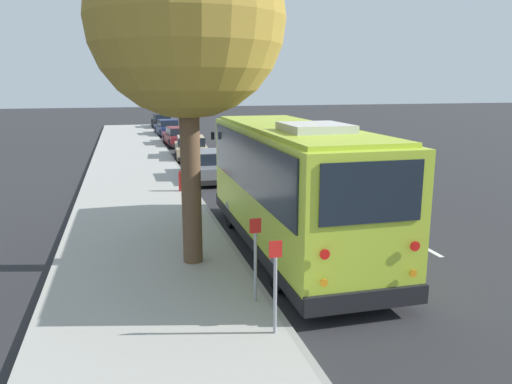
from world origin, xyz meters
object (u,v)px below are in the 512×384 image
object	(u,v)px
parked_sedan_gray	(210,166)
sign_post_far	(255,259)
street_tree	(185,5)
sign_post_near	(275,286)
parked_sedan_tan	(191,148)
parked_sedan_navy	(168,128)
shuttle_bus	(292,181)
fire_hydrant	(181,181)
parked_sedan_maroon	(179,137)
parked_sedan_black	(162,122)

from	to	relation	value
parked_sedan_gray	sign_post_far	world-z (taller)	sign_post_far
street_tree	sign_post_near	xyz separation A→B (m)	(-3.90, -0.85, -4.88)
parked_sedan_gray	sign_post_near	world-z (taller)	sign_post_near
parked_sedan_tan	street_tree	bearing A→B (deg)	176.76
parked_sedan_gray	parked_sedan_navy	distance (m)	19.56
shuttle_bus	sign_post_near	size ratio (longest dim) A/B	5.36
parked_sedan_tan	street_tree	xyz separation A→B (m)	(-17.10, 2.25, 5.27)
parked_sedan_gray	sign_post_near	bearing A→B (deg)	173.72
sign_post_far	fire_hydrant	world-z (taller)	sign_post_far
parked_sedan_maroon	sign_post_near	size ratio (longest dim) A/B	2.90
sign_post_far	parked_sedan_tan	bearing A→B (deg)	-4.05
shuttle_bus	sign_post_near	bearing A→B (deg)	158.24
parked_sedan_navy	street_tree	world-z (taller)	street_tree
sign_post_far	sign_post_near	bearing A→B (deg)	-180.00
shuttle_bus	fire_hydrant	distance (m)	7.66
parked_sedan_navy	sign_post_near	size ratio (longest dim) A/B	2.71
parked_sedan_black	parked_sedan_maroon	bearing A→B (deg)	178.02
parked_sedan_tan	street_tree	size ratio (longest dim) A/B	0.52
parked_sedan_gray	shuttle_bus	bearing A→B (deg)	-178.57
sign_post_far	fire_hydrant	xyz separation A→B (m)	(10.37, 0.21, -0.44)
parked_sedan_tan	street_tree	distance (m)	18.04
parked_sedan_gray	fire_hydrant	xyz separation A→B (m)	(-2.79, 1.59, -0.05)
parked_sedan_tan	parked_sedan_black	xyz separation A→B (m)	(19.72, 0.11, 0.03)
sign_post_near	parked_sedan_navy	bearing A→B (deg)	-2.06
sign_post_far	fire_hydrant	size ratio (longest dim) A/B	2.03
shuttle_bus	parked_sedan_tan	size ratio (longest dim) A/B	2.01
shuttle_bus	parked_sedan_black	distance (m)	36.39
parked_sedan_black	street_tree	size ratio (longest dim) A/B	0.53
parked_sedan_gray	fire_hydrant	size ratio (longest dim) A/B	5.35
parked_sedan_gray	parked_sedan_maroon	xyz separation A→B (m)	(12.86, -0.02, -0.02)
fire_hydrant	parked_sedan_tan	bearing A→B (deg)	-9.77
parked_sedan_maroon	sign_post_near	distance (m)	27.33
sign_post_near	sign_post_far	distance (m)	1.28
parked_sedan_black	parked_sedan_tan	bearing A→B (deg)	177.87
street_tree	sign_post_far	size ratio (longest dim) A/B	4.98
sign_post_near	fire_hydrant	size ratio (longest dim) A/B	1.99
shuttle_bus	sign_post_near	distance (m)	4.78
parked_sedan_black	street_tree	world-z (taller)	street_tree
sign_post_near	sign_post_far	world-z (taller)	sign_post_far
shuttle_bus	parked_sedan_tan	bearing A→B (deg)	1.66
parked_sedan_gray	sign_post_near	size ratio (longest dim) A/B	2.69
shuttle_bus	parked_sedan_tan	world-z (taller)	shuttle_bus
parked_sedan_maroon	street_tree	size ratio (longest dim) A/B	0.57
parked_sedan_gray	sign_post_near	distance (m)	14.50
parked_sedan_navy	fire_hydrant	world-z (taller)	parked_sedan_navy
parked_sedan_tan	shuttle_bus	bearing A→B (deg)	-174.46
parked_sedan_tan	parked_sedan_navy	size ratio (longest dim) A/B	0.98
parked_sedan_navy	fire_hydrant	bearing A→B (deg)	171.52
parked_sedan_gray	parked_sedan_tan	world-z (taller)	parked_sedan_gray
parked_sedan_tan	sign_post_far	distance (m)	19.78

